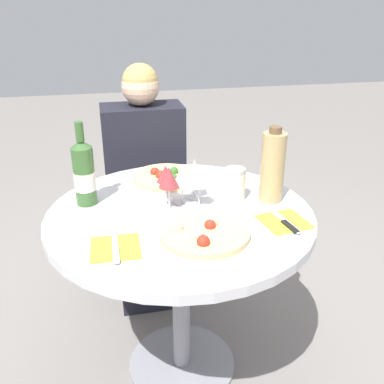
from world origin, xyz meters
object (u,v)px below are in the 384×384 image
object	(u,v)px
seated_diner	(147,198)
wine_bottle	(84,173)
tall_carafe	(273,167)
chair_behind_diner	(145,200)
dining_table	(180,243)
pizza_large	(204,233)

from	to	relation	value
seated_diner	wine_bottle	bearing A→B (deg)	60.69
tall_carafe	seated_diner	bearing A→B (deg)	123.98
seated_diner	tall_carafe	xyz separation A→B (m)	(0.41, -0.60, 0.36)
chair_behind_diner	tall_carafe	xyz separation A→B (m)	(0.41, -0.74, 0.44)
chair_behind_diner	wine_bottle	xyz separation A→B (m)	(-0.27, -0.63, 0.43)
chair_behind_diner	tall_carafe	size ratio (longest dim) A/B	3.14
dining_table	wine_bottle	distance (m)	0.44
dining_table	tall_carafe	size ratio (longest dim) A/B	3.36
chair_behind_diner	wine_bottle	size ratio (longest dim) A/B	2.87
dining_table	wine_bottle	xyz separation A→B (m)	(-0.33, 0.14, 0.25)
dining_table	chair_behind_diner	size ratio (longest dim) A/B	1.07
seated_diner	tall_carafe	world-z (taller)	seated_diner
pizza_large	wine_bottle	xyz separation A→B (m)	(-0.37, 0.33, 0.11)
pizza_large	chair_behind_diner	bearing A→B (deg)	95.73
seated_diner	chair_behind_diner	bearing A→B (deg)	-90.00
seated_diner	tall_carafe	distance (m)	0.81
chair_behind_diner	pizza_large	bearing A→B (deg)	95.73
wine_bottle	tall_carafe	world-z (taller)	wine_bottle
dining_table	tall_carafe	distance (m)	0.44
chair_behind_diner	pizza_large	distance (m)	1.02
chair_behind_diner	wine_bottle	bearing A→B (deg)	66.54
dining_table	pizza_large	xyz separation A→B (m)	(0.04, -0.19, 0.14)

